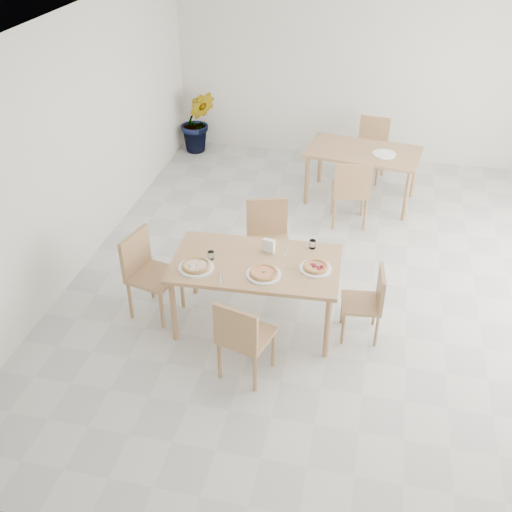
% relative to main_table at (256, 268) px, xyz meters
% --- Properties ---
extents(main_table, '(1.68, 1.01, 0.75)m').
position_rel_main_table_xyz_m(main_table, '(0.00, 0.00, 0.00)').
color(main_table, tan).
rests_on(main_table, ground).
extents(chair_south, '(0.53, 0.53, 0.87)m').
position_rel_main_table_xyz_m(chair_south, '(0.05, -0.80, -0.17)').
color(chair_south, '#A68153').
rests_on(chair_south, ground).
extents(chair_north, '(0.58, 0.58, 0.93)m').
position_rel_main_table_xyz_m(chair_north, '(-0.05, 0.86, -0.14)').
color(chair_north, '#A68153').
rests_on(chair_north, ground).
extents(chair_west, '(0.55, 0.55, 0.92)m').
position_rel_main_table_xyz_m(chair_west, '(-1.14, -0.04, -0.14)').
color(chair_west, '#A68153').
rests_on(chair_west, ground).
extents(chair_east, '(0.42, 0.42, 0.77)m').
position_rel_main_table_xyz_m(chair_east, '(1.12, 0.05, -0.23)').
color(chair_east, '#A68153').
rests_on(chair_east, ground).
extents(plate_margherita, '(0.33, 0.33, 0.02)m').
position_rel_main_table_xyz_m(plate_margherita, '(0.12, -0.20, 0.08)').
color(plate_margherita, white).
rests_on(plate_margherita, main_table).
extents(plate_mushroom, '(0.34, 0.34, 0.02)m').
position_rel_main_table_xyz_m(plate_mushroom, '(-0.54, -0.23, 0.08)').
color(plate_mushroom, white).
rests_on(plate_mushroom, main_table).
extents(plate_pepperoni, '(0.31, 0.31, 0.02)m').
position_rel_main_table_xyz_m(plate_pepperoni, '(0.58, 0.00, 0.08)').
color(plate_pepperoni, white).
rests_on(plate_pepperoni, main_table).
extents(pizza_margherita, '(0.31, 0.31, 0.03)m').
position_rel_main_table_xyz_m(pizza_margherita, '(0.12, -0.20, 0.11)').
color(pizza_margherita, tan).
rests_on(pizza_margherita, plate_margherita).
extents(pizza_mushroom, '(0.31, 0.31, 0.03)m').
position_rel_main_table_xyz_m(pizza_mushroom, '(-0.54, -0.23, 0.11)').
color(pizza_mushroom, tan).
rests_on(pizza_mushroom, plate_mushroom).
extents(pizza_pepperoni, '(0.32, 0.32, 0.03)m').
position_rel_main_table_xyz_m(pizza_pepperoni, '(0.58, 0.00, 0.11)').
color(pizza_pepperoni, tan).
rests_on(pizza_pepperoni, plate_pepperoni).
extents(tumbler_a, '(0.07, 0.07, 0.09)m').
position_rel_main_table_xyz_m(tumbler_a, '(0.50, 0.38, 0.12)').
color(tumbler_a, white).
rests_on(tumbler_a, main_table).
extents(tumbler_b, '(0.06, 0.06, 0.08)m').
position_rel_main_table_xyz_m(tumbler_b, '(-0.44, -0.04, 0.12)').
color(tumbler_b, white).
rests_on(tumbler_b, main_table).
extents(napkin_holder, '(0.14, 0.09, 0.14)m').
position_rel_main_table_xyz_m(napkin_holder, '(0.08, 0.21, 0.14)').
color(napkin_holder, silver).
rests_on(napkin_holder, main_table).
extents(fork_a, '(0.05, 0.16, 0.01)m').
position_rel_main_table_xyz_m(fork_a, '(-0.27, -0.34, 0.08)').
color(fork_a, silver).
rests_on(fork_a, main_table).
extents(fork_b, '(0.02, 0.19, 0.01)m').
position_rel_main_table_xyz_m(fork_b, '(0.25, 0.23, 0.08)').
color(fork_b, silver).
rests_on(fork_b, main_table).
extents(second_table, '(1.60, 1.05, 0.75)m').
position_rel_main_table_xyz_m(second_table, '(0.84, 2.94, -0.01)').
color(second_table, '#A68153').
rests_on(second_table, ground).
extents(chair_back_s, '(0.52, 0.52, 0.93)m').
position_rel_main_table_xyz_m(chair_back_s, '(0.76, 2.19, -0.14)').
color(chair_back_s, '#A68153').
rests_on(chair_back_s, ground).
extents(chair_back_n, '(0.52, 0.52, 0.90)m').
position_rel_main_table_xyz_m(chair_back_n, '(0.92, 3.75, -0.15)').
color(chair_back_n, '#A68153').
rests_on(chair_back_n, ground).
extents(plate_empty, '(0.31, 0.31, 0.02)m').
position_rel_main_table_xyz_m(plate_empty, '(1.12, 2.87, 0.08)').
color(plate_empty, white).
rests_on(plate_empty, second_table).
extents(potted_plant, '(0.67, 0.60, 1.02)m').
position_rel_main_table_xyz_m(potted_plant, '(-1.87, 4.11, -0.17)').
color(potted_plant, '#2F7122').
rests_on(potted_plant, ground).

